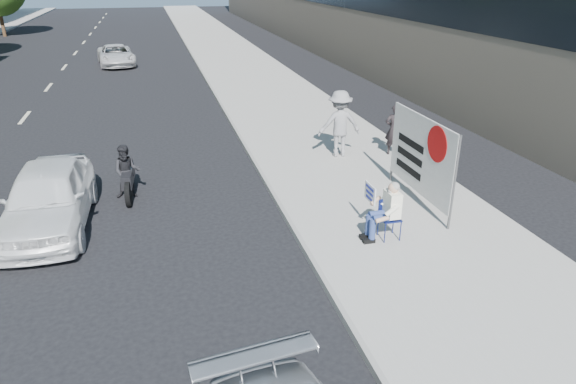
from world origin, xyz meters
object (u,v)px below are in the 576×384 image
object	(u,v)px
seated_protester	(386,208)
pedestrian_woman	(394,130)
white_sedan_far	(116,55)
jogger	(340,124)
protest_banner	(421,155)
white_sedan_near	(48,197)
motorcycle	(127,174)

from	to	relation	value
seated_protester	pedestrian_woman	xyz separation A→B (m)	(2.60, 5.04, 0.08)
white_sedan_far	seated_protester	bearing A→B (deg)	-82.36
seated_protester	jogger	distance (m)	5.43
protest_banner	seated_protester	bearing A→B (deg)	-136.21
white_sedan_near	seated_protester	bearing A→B (deg)	-19.73
seated_protester	protest_banner	xyz separation A→B (m)	(1.58, 1.51, 0.53)
pedestrian_woman	protest_banner	size ratio (longest dim) A/B	0.52
jogger	white_sedan_far	distance (m)	21.19
seated_protester	white_sedan_far	distance (m)	26.01
white_sedan_near	pedestrian_woman	bearing A→B (deg)	14.67
white_sedan_near	white_sedan_far	distance (m)	22.44
motorcycle	white_sedan_near	bearing A→B (deg)	-138.36
seated_protester	white_sedan_far	size ratio (longest dim) A/B	0.29
pedestrian_woman	white_sedan_far	size ratio (longest dim) A/B	0.36
seated_protester	white_sedan_far	world-z (taller)	seated_protester
white_sedan_near	white_sedan_far	world-z (taller)	white_sedan_near
protest_banner	white_sedan_far	distance (m)	25.03
jogger	motorcycle	size ratio (longest dim) A/B	1.00
seated_protester	motorcycle	bearing A→B (deg)	143.07
protest_banner	white_sedan_near	xyz separation A→B (m)	(-8.68, 1.22, -0.66)
seated_protester	white_sedan_near	size ratio (longest dim) A/B	0.30
protest_banner	white_sedan_far	size ratio (longest dim) A/B	0.69
seated_protester	pedestrian_woman	world-z (taller)	pedestrian_woman
pedestrian_woman	motorcycle	xyz separation A→B (m)	(-8.00, -0.97, -0.31)
pedestrian_woman	protest_banner	world-z (taller)	protest_banner
white_sedan_near	motorcycle	world-z (taller)	white_sedan_near
seated_protester	motorcycle	size ratio (longest dim) A/B	0.64
protest_banner	jogger	bearing A→B (deg)	100.10
pedestrian_woman	white_sedan_near	world-z (taller)	pedestrian_woman
seated_protester	jogger	bearing A→B (deg)	80.52
protest_banner	white_sedan_far	bearing A→B (deg)	109.03
white_sedan_far	protest_banner	bearing A→B (deg)	-77.99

